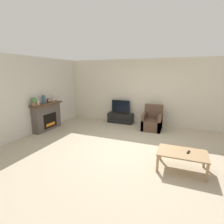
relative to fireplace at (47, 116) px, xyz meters
The scene contains 14 objects.
ground_plane 3.48m from the fireplace, ahead, with size 24.00×24.00×0.00m, color tan.
wall_back 4.16m from the fireplace, 32.90° to the left, with size 12.00×0.06×2.70m.
wall_left 0.93m from the fireplace, 115.69° to the right, with size 0.06×12.00×2.70m.
fireplace is the anchor object (origin of this frame).
mantel_vase_left 0.72m from the fireplace, 87.64° to the right, with size 0.12×0.12×0.21m.
mantel_vase_centre_left 0.67m from the fireplace, 80.63° to the right, with size 0.12×0.12×0.33m.
mantel_vase_right 0.73m from the fireplace, 87.64° to the left, with size 0.08×0.08×0.23m.
mantel_clock 0.60m from the fireplace, 82.62° to the left, with size 0.08×0.11×0.15m.
potted_plant 0.87m from the fireplace, 88.33° to the right, with size 0.20×0.20×0.28m.
tv_stand 3.02m from the fireplace, 40.14° to the left, with size 1.09×0.42×0.43m.
tv 3.01m from the fireplace, 40.11° to the left, with size 0.81×0.18×0.57m.
armchair 4.03m from the fireplace, 22.19° to the left, with size 0.70×0.76×0.94m.
coffee_table 4.96m from the fireplace, 13.33° to the right, with size 1.05×0.66×0.42m.
remote 5.07m from the fireplace, 12.57° to the right, with size 0.08×0.16×0.02m.
Camera 1 is at (1.31, -4.65, 2.13)m, focal length 28.00 mm.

